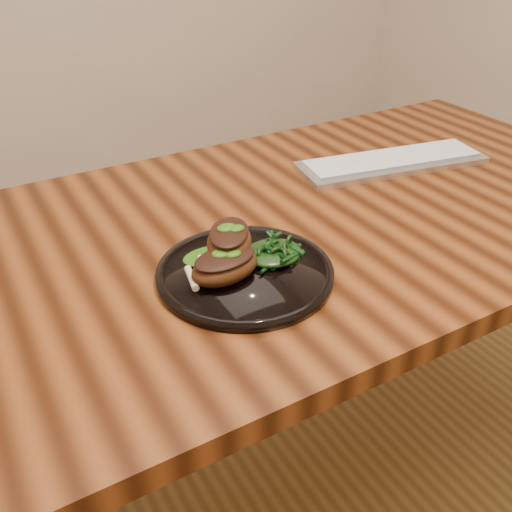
{
  "coord_description": "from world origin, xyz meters",
  "views": [
    {
      "loc": [
        -0.53,
        -0.79,
        1.26
      ],
      "look_at": [
        -0.14,
        -0.13,
        0.78
      ],
      "focal_mm": 40.0,
      "sensor_mm": 36.0,
      "label": 1
    }
  ],
  "objects_px": {
    "lamb_chop_front": "(224,266)",
    "greens_heap": "(273,249)",
    "plate": "(245,272)",
    "desk": "(285,254)",
    "keyboard": "(392,162)"
  },
  "relations": [
    {
      "from": "lamb_chop_front",
      "to": "greens_heap",
      "type": "height_order",
      "value": "lamb_chop_front"
    },
    {
      "from": "greens_heap",
      "to": "plate",
      "type": "bearing_deg",
      "value": -174.81
    },
    {
      "from": "desk",
      "to": "lamb_chop_front",
      "type": "height_order",
      "value": "lamb_chop_front"
    },
    {
      "from": "lamb_chop_front",
      "to": "greens_heap",
      "type": "xyz_separation_m",
      "value": [
        0.1,
        0.01,
        -0.01
      ]
    },
    {
      "from": "lamb_chop_front",
      "to": "keyboard",
      "type": "height_order",
      "value": "lamb_chop_front"
    },
    {
      "from": "lamb_chop_front",
      "to": "keyboard",
      "type": "distance_m",
      "value": 0.59
    },
    {
      "from": "keyboard",
      "to": "greens_heap",
      "type": "bearing_deg",
      "value": -153.99
    },
    {
      "from": "desk",
      "to": "greens_heap",
      "type": "bearing_deg",
      "value": -130.05
    },
    {
      "from": "desk",
      "to": "lamb_chop_front",
      "type": "relative_size",
      "value": 13.03
    },
    {
      "from": "plate",
      "to": "lamb_chop_front",
      "type": "bearing_deg",
      "value": -166.41
    },
    {
      "from": "greens_heap",
      "to": "lamb_chop_front",
      "type": "bearing_deg",
      "value": -171.18
    },
    {
      "from": "desk",
      "to": "greens_heap",
      "type": "height_order",
      "value": "greens_heap"
    },
    {
      "from": "desk",
      "to": "lamb_chop_front",
      "type": "bearing_deg",
      "value": -144.58
    },
    {
      "from": "lamb_chop_front",
      "to": "greens_heap",
      "type": "relative_size",
      "value": 1.28
    },
    {
      "from": "plate",
      "to": "keyboard",
      "type": "distance_m",
      "value": 0.55
    }
  ]
}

